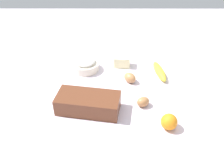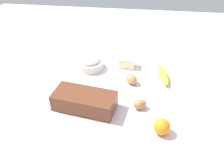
{
  "view_description": "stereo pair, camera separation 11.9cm",
  "coord_description": "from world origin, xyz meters",
  "px_view_note": "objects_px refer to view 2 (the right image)",
  "views": [
    {
      "loc": [
        -0.0,
        0.96,
        0.75
      ],
      "look_at": [
        0.0,
        0.0,
        0.04
      ],
      "focal_mm": 38.51,
      "sensor_mm": 36.0,
      "label": 1
    },
    {
      "loc": [
        -0.12,
        0.95,
        0.75
      ],
      "look_at": [
        0.0,
        0.0,
        0.04
      ],
      "focal_mm": 38.51,
      "sensor_mm": 36.0,
      "label": 2
    }
  ],
  "objects_px": {
    "butter_block": "(127,62)",
    "egg_near_butter": "(140,104)",
    "flour_bowl": "(90,63)",
    "egg_beside_bowl": "(131,79)",
    "banana": "(163,75)",
    "orange_fruit": "(162,127)",
    "loaf_pan": "(84,101)"
  },
  "relations": [
    {
      "from": "flour_bowl",
      "to": "egg_beside_bowl",
      "type": "distance_m",
      "value": 0.27
    },
    {
      "from": "butter_block",
      "to": "egg_near_butter",
      "type": "bearing_deg",
      "value": 103.86
    },
    {
      "from": "banana",
      "to": "butter_block",
      "type": "xyz_separation_m",
      "value": [
        0.2,
        -0.09,
        0.01
      ]
    },
    {
      "from": "orange_fruit",
      "to": "butter_block",
      "type": "height_order",
      "value": "orange_fruit"
    },
    {
      "from": "loaf_pan",
      "to": "egg_near_butter",
      "type": "distance_m",
      "value": 0.25
    },
    {
      "from": "orange_fruit",
      "to": "egg_near_butter",
      "type": "xyz_separation_m",
      "value": [
        0.09,
        -0.14,
        -0.01
      ]
    },
    {
      "from": "flour_bowl",
      "to": "egg_near_butter",
      "type": "height_order",
      "value": "flour_bowl"
    },
    {
      "from": "banana",
      "to": "orange_fruit",
      "type": "distance_m",
      "value": 0.4
    },
    {
      "from": "banana",
      "to": "flour_bowl",
      "type": "bearing_deg",
      "value": -6.48
    },
    {
      "from": "egg_near_butter",
      "to": "egg_beside_bowl",
      "type": "relative_size",
      "value": 0.85
    },
    {
      "from": "flour_bowl",
      "to": "butter_block",
      "type": "xyz_separation_m",
      "value": [
        -0.21,
        -0.04,
        -0.0
      ]
    },
    {
      "from": "loaf_pan",
      "to": "egg_beside_bowl",
      "type": "bearing_deg",
      "value": -123.42
    },
    {
      "from": "banana",
      "to": "egg_beside_bowl",
      "type": "bearing_deg",
      "value": 22.77
    },
    {
      "from": "loaf_pan",
      "to": "egg_beside_bowl",
      "type": "height_order",
      "value": "loaf_pan"
    },
    {
      "from": "loaf_pan",
      "to": "butter_block",
      "type": "bearing_deg",
      "value": -104.43
    },
    {
      "from": "loaf_pan",
      "to": "flour_bowl",
      "type": "xyz_separation_m",
      "value": [
        0.04,
        -0.33,
        -0.01
      ]
    },
    {
      "from": "orange_fruit",
      "to": "butter_block",
      "type": "bearing_deg",
      "value": -69.88
    },
    {
      "from": "flour_bowl",
      "to": "egg_near_butter",
      "type": "bearing_deg",
      "value": 133.73
    },
    {
      "from": "flour_bowl",
      "to": "loaf_pan",
      "type": "bearing_deg",
      "value": 97.33
    },
    {
      "from": "orange_fruit",
      "to": "egg_near_butter",
      "type": "height_order",
      "value": "orange_fruit"
    },
    {
      "from": "egg_beside_bowl",
      "to": "egg_near_butter",
      "type": "bearing_deg",
      "value": 104.73
    },
    {
      "from": "flour_bowl",
      "to": "egg_near_butter",
      "type": "distance_m",
      "value": 0.42
    },
    {
      "from": "flour_bowl",
      "to": "orange_fruit",
      "type": "height_order",
      "value": "flour_bowl"
    },
    {
      "from": "flour_bowl",
      "to": "banana",
      "type": "relative_size",
      "value": 0.78
    },
    {
      "from": "egg_beside_bowl",
      "to": "banana",
      "type": "bearing_deg",
      "value": -157.23
    },
    {
      "from": "flour_bowl",
      "to": "egg_near_butter",
      "type": "xyz_separation_m",
      "value": [
        -0.29,
        0.31,
        -0.01
      ]
    },
    {
      "from": "orange_fruit",
      "to": "egg_beside_bowl",
      "type": "height_order",
      "value": "orange_fruit"
    },
    {
      "from": "orange_fruit",
      "to": "loaf_pan",
      "type": "bearing_deg",
      "value": -17.86
    },
    {
      "from": "orange_fruit",
      "to": "flour_bowl",
      "type": "bearing_deg",
      "value": -49.09
    },
    {
      "from": "egg_beside_bowl",
      "to": "flour_bowl",
      "type": "bearing_deg",
      "value": -25.61
    },
    {
      "from": "loaf_pan",
      "to": "butter_block",
      "type": "xyz_separation_m",
      "value": [
        -0.16,
        -0.38,
        -0.01
      ]
    },
    {
      "from": "loaf_pan",
      "to": "egg_beside_bowl",
      "type": "distance_m",
      "value": 0.3
    }
  ]
}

